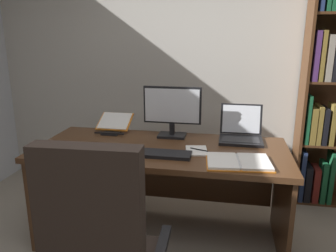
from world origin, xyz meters
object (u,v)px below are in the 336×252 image
object	(u,v)px
pen	(199,150)
monitor	(172,112)
open_binder	(238,162)
desk	(164,167)
reading_stand_with_book	(114,123)
notepad	(196,151)
laptop	(241,133)
keyboard	(161,154)
bookshelf	(336,92)
computer_mouse	(119,150)

from	to	relation	value
pen	monitor	bearing A→B (deg)	128.00
open_binder	desk	bearing A→B (deg)	145.21
monitor	pen	world-z (taller)	monitor
reading_stand_with_book	notepad	bearing A→B (deg)	-27.34
laptop	keyboard	world-z (taller)	laptop
bookshelf	computer_mouse	distance (m)	1.99
bookshelf	reading_stand_with_book	distance (m)	1.97
keyboard	notepad	world-z (taller)	keyboard
open_binder	pen	size ratio (longest dim) A/B	3.14
desk	monitor	distance (m)	0.45
keyboard	pen	distance (m)	0.29
desk	open_binder	bearing A→B (deg)	-29.12
laptop	keyboard	bearing A→B (deg)	-139.59
bookshelf	laptop	distance (m)	1.04
notepad	pen	xyz separation A→B (m)	(0.02, -0.00, 0.01)
laptop	pen	xyz separation A→B (m)	(-0.29, -0.33, -0.04)
reading_stand_with_book	keyboard	bearing A→B (deg)	-45.21
desk	laptop	size ratio (longest dim) A/B	5.59
keyboard	desk	bearing A→B (deg)	96.96
desk	computer_mouse	size ratio (longest dim) A/B	17.74
desk	bookshelf	distance (m)	1.68
bookshelf	reading_stand_with_book	size ratio (longest dim) A/B	8.17
keyboard	computer_mouse	xyz separation A→B (m)	(-0.30, 0.00, 0.01)
monitor	computer_mouse	xyz separation A→B (m)	(-0.30, -0.46, -0.19)
keyboard	open_binder	size ratio (longest dim) A/B	0.96
bookshelf	monitor	distance (m)	1.49
monitor	reading_stand_with_book	xyz separation A→B (m)	(-0.52, 0.06, -0.14)
computer_mouse	notepad	bearing A→B (deg)	13.92
laptop	computer_mouse	size ratio (longest dim) A/B	3.17
notepad	pen	distance (m)	0.02
reading_stand_with_book	pen	bearing A→B (deg)	-26.73
monitor	computer_mouse	size ratio (longest dim) A/B	4.49
bookshelf	notepad	xyz separation A→B (m)	(-1.14, -0.91, -0.31)
keyboard	reading_stand_with_book	distance (m)	0.73
desk	bookshelf	xyz separation A→B (m)	(1.40, 0.78, 0.51)
monitor	computer_mouse	bearing A→B (deg)	-123.27
desk	notepad	xyz separation A→B (m)	(0.27, -0.13, 0.20)
bookshelf	pen	size ratio (longest dim) A/B	16.40
keyboard	notepad	xyz separation A→B (m)	(0.23, 0.13, -0.01)
desk	computer_mouse	distance (m)	0.43
desk	computer_mouse	xyz separation A→B (m)	(-0.27, -0.26, 0.21)
bookshelf	notepad	bearing A→B (deg)	-141.32
notepad	reading_stand_with_book	bearing A→B (deg)	152.66
desk	computer_mouse	bearing A→B (deg)	-136.00
bookshelf	laptop	xyz separation A→B (m)	(-0.82, -0.58, -0.26)
open_binder	computer_mouse	bearing A→B (deg)	170.85
desk	reading_stand_with_book	distance (m)	0.61
laptop	computer_mouse	distance (m)	0.97
open_binder	pen	world-z (taller)	open_binder
monitor	pen	xyz separation A→B (m)	(0.25, -0.32, -0.19)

